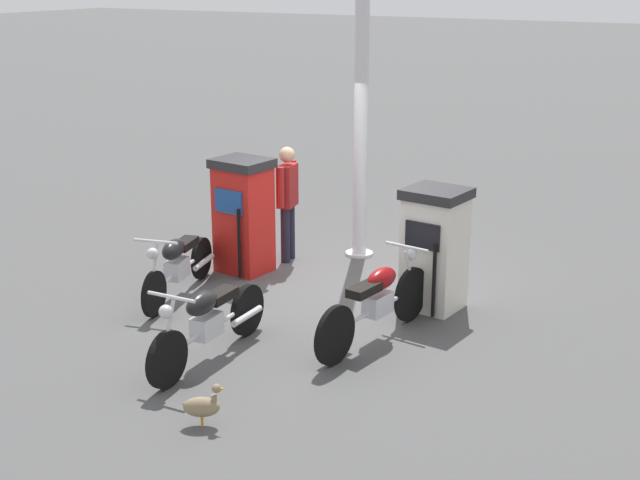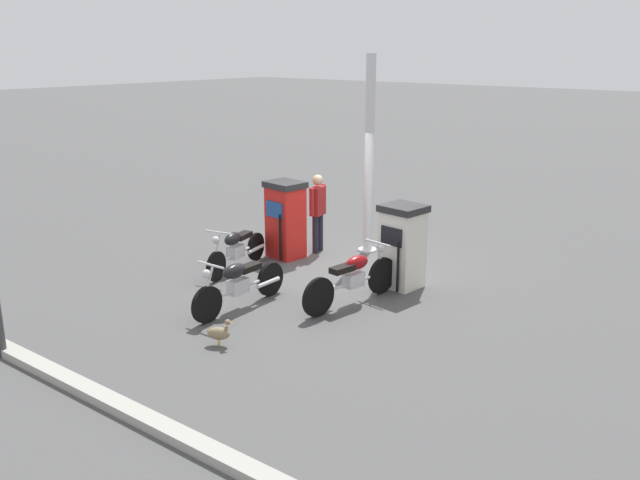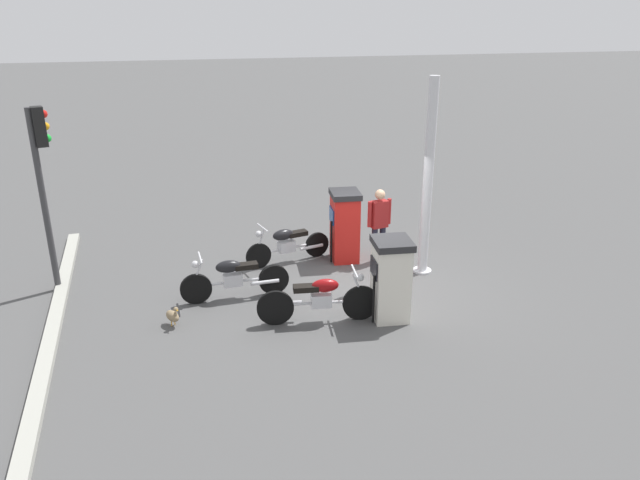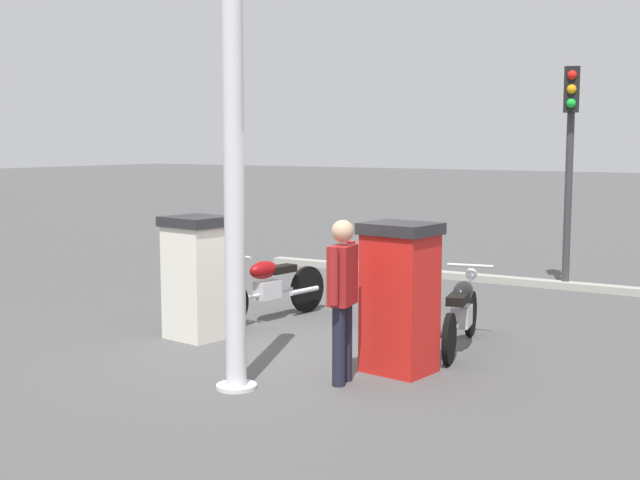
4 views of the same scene
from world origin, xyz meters
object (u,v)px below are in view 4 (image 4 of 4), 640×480
at_px(motorcycle_near_pump, 461,311).
at_px(attendant_person, 342,291).
at_px(wandering_duck, 392,283).
at_px(canopy_support_pole, 234,190).
at_px(motorcycle_far_pump, 268,286).
at_px(motorcycle_extra, 402,283).
at_px(roadside_traffic_light, 570,138).
at_px(fuel_pump_near, 400,297).
at_px(fuel_pump_far, 197,276).

xyz_separation_m(motorcycle_near_pump, attendant_person, (-1.95, 0.42, 0.49)).
bearing_deg(wandering_duck, canopy_support_pole, -168.41).
height_order(motorcycle_far_pump, canopy_support_pole, canopy_support_pole).
bearing_deg(motorcycle_extra, roadside_traffic_light, -21.74).
height_order(fuel_pump_near, motorcycle_far_pump, fuel_pump_near).
relative_size(motorcycle_far_pump, canopy_support_pole, 0.53).
distance_m(fuel_pump_near, motorcycle_extra, 2.94).
relative_size(motorcycle_extra, attendant_person, 1.27).
bearing_deg(canopy_support_pole, motorcycle_far_pump, 30.72).
xyz_separation_m(fuel_pump_far, motorcycle_near_pump, (1.26, -2.94, -0.32)).
bearing_deg(fuel_pump_far, canopy_support_pole, -129.04).
bearing_deg(fuel_pump_near, roadside_traffic_light, 0.18).
height_order(motorcycle_far_pump, attendant_person, attendant_person).
relative_size(wandering_duck, roadside_traffic_light, 0.12).
relative_size(fuel_pump_near, canopy_support_pole, 0.39).
relative_size(attendant_person, roadside_traffic_light, 0.46).
bearing_deg(attendant_person, canopy_support_pole, 132.84).
relative_size(motorcycle_extra, canopy_support_pole, 0.52).
bearing_deg(motorcycle_near_pump, wandering_duck, 41.93).
bearing_deg(canopy_support_pole, wandering_duck, 11.59).
relative_size(fuel_pump_near, wandering_duck, 3.76).
distance_m(fuel_pump_near, canopy_support_pole, 2.10).
height_order(motorcycle_extra, attendant_person, attendant_person).
distance_m(motorcycle_near_pump, attendant_person, 2.06).
relative_size(motorcycle_extra, roadside_traffic_light, 0.58).
xyz_separation_m(wandering_duck, roadside_traffic_light, (2.09, -2.10, 2.26)).
height_order(motorcycle_far_pump, motorcycle_extra, motorcycle_far_pump).
height_order(fuel_pump_far, wandering_duck, fuel_pump_far).
xyz_separation_m(fuel_pump_far, roadside_traffic_light, (5.87, -2.77, 1.69)).
bearing_deg(fuel_pump_far, fuel_pump_near, -90.00).
xyz_separation_m(fuel_pump_near, motorcycle_near_pump, (1.26, -0.15, -0.35)).
height_order(motorcycle_far_pump, roadside_traffic_light, roadside_traffic_light).
bearing_deg(canopy_support_pole, attendant_person, -47.16).
xyz_separation_m(fuel_pump_far, wandering_duck, (3.78, -0.67, -0.56)).
bearing_deg(wandering_duck, attendant_person, -157.66).
xyz_separation_m(motorcycle_near_pump, canopy_support_pole, (-2.67, 1.20, 1.50)).
relative_size(wandering_duck, canopy_support_pole, 0.10).
height_order(motorcycle_near_pump, motorcycle_far_pump, motorcycle_far_pump).
bearing_deg(motorcycle_near_pump, attendant_person, 167.75).
relative_size(fuel_pump_far, attendant_person, 0.92).
bearing_deg(roadside_traffic_light, fuel_pump_near, -179.82).
bearing_deg(motorcycle_extra, motorcycle_near_pump, -132.48).
distance_m(fuel_pump_near, motorcycle_near_pump, 1.32).
xyz_separation_m(fuel_pump_far, canopy_support_pole, (-1.41, -1.74, 1.18)).
relative_size(fuel_pump_near, motorcycle_far_pump, 0.73).
height_order(motorcycle_far_pump, wandering_duck, motorcycle_far_pump).
xyz_separation_m(motorcycle_far_pump, attendant_person, (-1.94, -2.35, 0.47)).
bearing_deg(motorcycle_far_pump, wandering_duck, -11.43).
bearing_deg(fuel_pump_far, wandering_duck, -10.08).
bearing_deg(motorcycle_extra, canopy_support_pole, -176.18).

